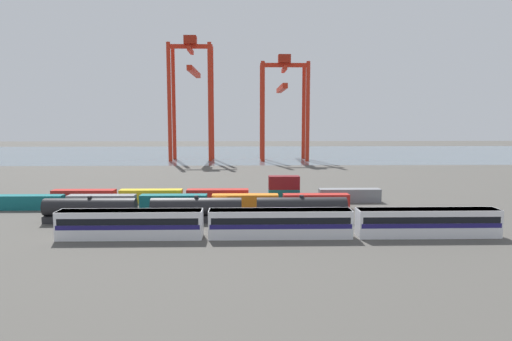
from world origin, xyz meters
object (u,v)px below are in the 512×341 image
at_px(shipping_container_8, 284,196).
at_px(passenger_train, 280,222).
at_px(freight_tank_row, 197,210).
at_px(shipping_container_7, 218,196).
at_px(gantry_crane_west, 192,86).
at_px(gantry_crane_central, 283,97).
at_px(shipping_container_5, 84,196).

bearing_deg(shipping_container_8, passenger_train, -96.01).
xyz_separation_m(freight_tank_row, shipping_container_7, (2.38, 16.76, -0.67)).
bearing_deg(gantry_crane_west, freight_tank_row, -83.16).
distance_m(freight_tank_row, shipping_container_7, 16.94).
height_order(freight_tank_row, gantry_crane_central, gantry_crane_central).
bearing_deg(shipping_container_7, gantry_crane_central, 77.57).
height_order(gantry_crane_west, gantry_crane_central, gantry_crane_west).
bearing_deg(passenger_train, gantry_crane_central, 85.00).
xyz_separation_m(shipping_container_8, gantry_crane_central, (7.79, 94.54, 23.90)).
xyz_separation_m(passenger_train, gantry_crane_central, (10.59, 121.14, 23.06)).
xyz_separation_m(passenger_train, shipping_container_7, (-10.25, 26.60, -0.84)).
height_order(shipping_container_8, gantry_crane_central, gantry_crane_central).
distance_m(shipping_container_7, shipping_container_8, 13.05).
distance_m(shipping_container_5, gantry_crane_west, 98.90).
bearing_deg(gantry_crane_west, shipping_container_7, -80.54).
bearing_deg(shipping_container_8, shipping_container_5, 180.00).
distance_m(shipping_container_5, shipping_container_8, 39.14).
bearing_deg(gantry_crane_west, gantry_crane_central, 0.40).
relative_size(shipping_container_8, gantry_crane_central, 0.15).
bearing_deg(shipping_container_5, shipping_container_8, 0.00).
xyz_separation_m(gantry_crane_west, gantry_crane_central, (36.54, 0.25, -4.09)).
bearing_deg(shipping_container_8, shipping_container_7, 180.00).
distance_m(freight_tank_row, shipping_container_8, 22.79).
distance_m(shipping_container_7, gantry_crane_central, 99.72).
xyz_separation_m(shipping_container_5, gantry_crane_west, (10.39, 94.29, 27.99)).
height_order(shipping_container_7, gantry_crane_west, gantry_crane_west).
relative_size(shipping_container_5, gantry_crane_west, 0.25).
height_order(shipping_container_7, gantry_crane_central, gantry_crane_central).
bearing_deg(shipping_container_7, passenger_train, -68.93).
xyz_separation_m(shipping_container_5, gantry_crane_central, (46.94, 94.54, 23.90)).
bearing_deg(shipping_container_5, passenger_train, -36.20).
xyz_separation_m(shipping_container_5, shipping_container_8, (39.14, 0.00, 0.00)).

